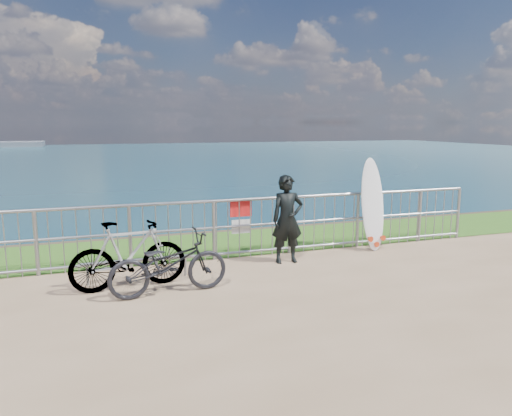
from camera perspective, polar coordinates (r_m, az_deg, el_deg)
name	(u,v)px	position (r m, az deg, el deg)	size (l,w,h in m)	color
grass_strip	(225,244)	(10.48, -3.61, -4.08)	(120.00, 120.00, 0.00)	#2A5918
railing	(241,227)	(9.33, -1.75, -2.20)	(10.06, 0.10, 1.13)	gray
surfer	(287,219)	(8.98, 3.61, -1.28)	(0.58, 0.38, 1.59)	black
surfboard	(373,208)	(10.15, 13.20, 0.05)	(0.50, 0.45, 1.84)	silver
bicycle_near	(169,264)	(7.48, -9.96, -6.28)	(0.62, 1.77, 0.93)	black
bicycle_far	(129,255)	(7.83, -14.35, -5.21)	(0.50, 1.77, 1.06)	black
bike_rack	(138,262)	(8.26, -13.39, -6.06)	(1.74, 0.05, 0.36)	gray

